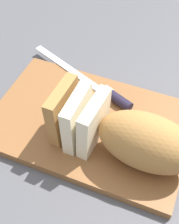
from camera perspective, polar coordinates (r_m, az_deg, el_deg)
ground_plane at (r=0.68m, az=0.00°, el=-2.64°), size 3.00×3.00×0.00m
cutting_board at (r=0.67m, az=0.00°, el=-2.16°), size 0.41×0.27×0.02m
bread_loaf at (r=0.58m, az=6.77°, el=-4.10°), size 0.27×0.11×0.11m
bread_knife at (r=0.71m, az=2.73°, el=3.69°), size 0.29×0.13×0.02m
crumb_near_knife at (r=0.64m, az=7.19°, el=-4.09°), size 0.01×0.01×0.01m
crumb_near_loaf at (r=0.68m, az=-1.56°, el=0.47°), size 0.00×0.00×0.00m
crumb_stray_left at (r=0.65m, az=-3.28°, el=-2.83°), size 0.01×0.01×0.01m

